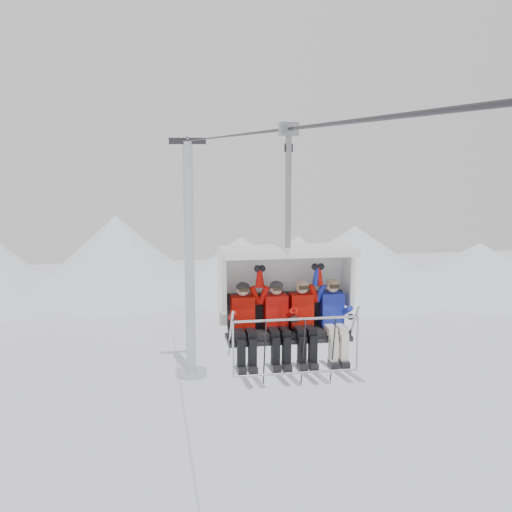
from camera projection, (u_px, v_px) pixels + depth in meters
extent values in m
cone|color=white|center=(117.00, 255.00, 56.87)|extent=(16.00, 16.00, 7.00)
cone|color=white|center=(241.00, 264.00, 57.91)|extent=(14.00, 14.00, 5.00)
cone|color=white|center=(354.00, 259.00, 57.54)|extent=(18.00, 18.00, 6.00)
cone|color=white|center=(479.00, 268.00, 57.56)|extent=(16.00, 16.00, 4.50)
cone|color=white|center=(298.00, 259.00, 61.86)|extent=(12.00, 12.00, 4.50)
cylinder|color=#B8BBC0|center=(189.00, 262.00, 35.80)|extent=(0.56, 0.56, 13.30)
cylinder|color=#B8BBC0|center=(191.00, 373.00, 36.90)|extent=(1.80, 1.80, 0.30)
cube|color=#2B2B30|center=(187.00, 141.00, 34.68)|extent=(2.00, 0.35, 0.35)
cylinder|color=#2B2B30|center=(256.00, 133.00, 13.31)|extent=(0.06, 50.00, 0.06)
cube|color=black|center=(288.00, 332.00, 10.76)|extent=(1.99, 0.55, 0.10)
cube|color=black|center=(285.00, 308.00, 10.95)|extent=(1.99, 0.10, 0.58)
cube|color=#2B2B30|center=(288.00, 337.00, 10.77)|extent=(2.08, 0.60, 0.08)
cube|color=white|center=(283.00, 285.00, 11.10)|extent=(2.22, 0.10, 1.32)
cube|color=white|center=(288.00, 251.00, 10.60)|extent=(2.22, 0.90, 0.10)
cylinder|color=#BDBDC1|center=(296.00, 319.00, 10.16)|extent=(2.03, 0.04, 0.04)
cylinder|color=#BDBDC1|center=(297.00, 373.00, 10.24)|extent=(2.03, 0.04, 0.04)
cylinder|color=gray|center=(288.00, 191.00, 10.45)|extent=(0.10, 0.10, 1.99)
cube|color=gray|center=(289.00, 129.00, 10.29)|extent=(0.30, 0.18, 0.22)
cube|color=#AF0C03|center=(243.00, 313.00, 10.61)|extent=(0.38, 0.25, 0.56)
sphere|color=tan|center=(243.00, 290.00, 10.50)|extent=(0.21, 0.21, 0.21)
cube|color=black|center=(241.00, 352.00, 10.25)|extent=(0.13, 0.15, 0.45)
cube|color=black|center=(252.00, 352.00, 10.28)|extent=(0.13, 0.15, 0.45)
cube|color=#B5B7BF|center=(242.00, 376.00, 10.22)|extent=(0.09, 1.69, 0.26)
cube|color=#B5B7BF|center=(253.00, 376.00, 10.25)|extent=(0.09, 1.69, 0.26)
cube|color=red|center=(276.00, 311.00, 10.70)|extent=(0.38, 0.25, 0.56)
sphere|color=tan|center=(276.00, 288.00, 10.59)|extent=(0.21, 0.21, 0.21)
cube|color=black|center=(275.00, 350.00, 10.35)|extent=(0.13, 0.15, 0.45)
cube|color=black|center=(286.00, 350.00, 10.38)|extent=(0.13, 0.15, 0.45)
cube|color=#B5B7BF|center=(277.00, 374.00, 10.31)|extent=(0.09, 1.69, 0.26)
cube|color=#B5B7BF|center=(288.00, 373.00, 10.34)|extent=(0.09, 1.69, 0.26)
cube|color=red|center=(301.00, 310.00, 10.77)|extent=(0.38, 0.25, 0.56)
sphere|color=tan|center=(302.00, 287.00, 10.67)|extent=(0.21, 0.21, 0.21)
cube|color=black|center=(302.00, 349.00, 10.42)|extent=(0.13, 0.15, 0.45)
cube|color=black|center=(313.00, 348.00, 10.45)|extent=(0.13, 0.15, 0.45)
cube|color=#B5B7BF|center=(303.00, 373.00, 10.39)|extent=(0.09, 1.69, 0.26)
cube|color=#B5B7BF|center=(314.00, 372.00, 10.42)|extent=(0.09, 1.69, 0.26)
cube|color=#1D2CB0|center=(332.00, 309.00, 10.86)|extent=(0.38, 0.25, 0.56)
sphere|color=tan|center=(333.00, 286.00, 10.75)|extent=(0.21, 0.21, 0.21)
cube|color=white|center=(333.00, 347.00, 10.51)|extent=(0.13, 0.15, 0.45)
cube|color=white|center=(344.00, 347.00, 10.54)|extent=(0.13, 0.15, 0.45)
cube|color=#B5B7BF|center=(335.00, 371.00, 10.47)|extent=(0.09, 1.69, 0.26)
cube|color=#B5B7BF|center=(345.00, 370.00, 10.50)|extent=(0.09, 1.69, 0.26)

